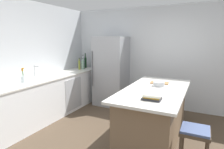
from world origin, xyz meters
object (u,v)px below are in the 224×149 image
(olive_oil_bottle, at_px, (79,65))
(cutting_board, at_px, (159,83))
(flower_vase, at_px, (23,78))
(mixing_bowl, at_px, (159,84))
(sink_faucet, at_px, (35,72))
(soda_bottle, at_px, (83,63))
(gin_bottle, at_px, (83,65))
(refrigerator, at_px, (111,71))
(cookbook_stack, at_px, (152,97))
(kitchen_island, at_px, (154,114))
(bar_stool, at_px, (195,137))
(syrup_bottle, at_px, (82,66))
(wine_bottle, at_px, (85,62))

(olive_oil_bottle, relative_size, cutting_board, 0.91)
(flower_vase, xyz_separation_m, mixing_bowl, (2.46, 0.91, -0.06))
(olive_oil_bottle, bearing_deg, sink_faucet, -91.61)
(flower_vase, height_order, mixing_bowl, flower_vase)
(soda_bottle, distance_m, gin_bottle, 0.24)
(refrigerator, xyz_separation_m, cookbook_stack, (1.64, -1.97, 0.05))
(kitchen_island, xyz_separation_m, bar_stool, (0.70, -0.69, 0.07))
(syrup_bottle, distance_m, cookbook_stack, 3.20)
(soda_bottle, bearing_deg, wine_bottle, 75.24)
(kitchen_island, height_order, flower_vase, flower_vase)
(kitchen_island, height_order, sink_faucet, sink_faucet)
(flower_vase, distance_m, gin_bottle, 1.90)
(sink_faucet, bearing_deg, wine_bottle, 90.11)
(soda_bottle, relative_size, gin_bottle, 1.21)
(refrigerator, distance_m, bar_stool, 3.06)
(sink_faucet, distance_m, gin_bottle, 1.59)
(mixing_bowl, bearing_deg, flower_vase, -159.80)
(gin_bottle, height_order, olive_oil_bottle, olive_oil_bottle)
(wine_bottle, height_order, cookbook_stack, wine_bottle)
(kitchen_island, distance_m, cookbook_stack, 0.79)
(olive_oil_bottle, xyz_separation_m, mixing_bowl, (2.43, -0.91, -0.10))
(cutting_board, bearing_deg, flower_vase, -154.77)
(wine_bottle, bearing_deg, soda_bottle, -104.76)
(sink_faucet, bearing_deg, cookbook_stack, -5.37)
(gin_bottle, distance_m, mixing_bowl, 2.58)
(wine_bottle, bearing_deg, olive_oil_bottle, -82.94)
(wine_bottle, height_order, mixing_bowl, wine_bottle)
(kitchen_island, xyz_separation_m, gin_bottle, (-2.36, 1.23, 0.60))
(flower_vase, bearing_deg, gin_bottle, 87.42)
(kitchen_island, bearing_deg, olive_oil_bottle, 154.75)
(flower_vase, bearing_deg, refrigerator, 65.88)
(flower_vase, bearing_deg, sink_faucet, 92.05)
(bar_stool, height_order, soda_bottle, soda_bottle)
(soda_bottle, height_order, gin_bottle, soda_bottle)
(soda_bottle, bearing_deg, bar_stool, -33.61)
(bar_stool, xyz_separation_m, soda_bottle, (-3.18, 2.12, 0.55))
(refrigerator, relative_size, gin_bottle, 5.89)
(wine_bottle, xyz_separation_m, mixing_bowl, (2.48, -1.28, -0.14))
(kitchen_island, height_order, cookbook_stack, cookbook_stack)
(olive_oil_bottle, bearing_deg, refrigerator, 14.34)
(gin_bottle, distance_m, olive_oil_bottle, 0.10)
(syrup_bottle, relative_size, olive_oil_bottle, 0.68)
(refrigerator, xyz_separation_m, bar_stool, (2.23, -2.06, -0.38))
(wine_bottle, xyz_separation_m, olive_oil_bottle, (0.05, -0.37, -0.04))
(cookbook_stack, distance_m, cutting_board, 1.08)
(refrigerator, relative_size, syrup_bottle, 8.42)
(kitchen_island, relative_size, syrup_bottle, 9.19)
(soda_bottle, bearing_deg, olive_oil_bottle, -76.53)
(refrigerator, distance_m, olive_oil_bottle, 0.92)
(sink_faucet, height_order, syrup_bottle, sink_faucet)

